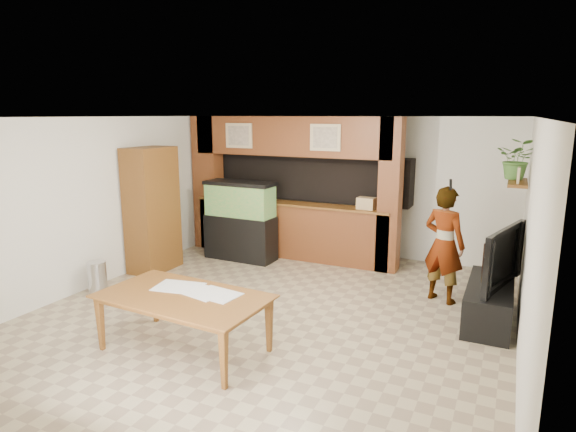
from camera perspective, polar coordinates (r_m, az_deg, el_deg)
The scene contains 22 objects.
floor at distance 6.67m, azimuth -1.73°, elevation -11.31°, with size 6.50×6.50×0.00m, color tan.
ceiling at distance 6.13m, azimuth -1.89°, elevation 11.63°, with size 6.50×6.50×0.00m, color white.
wall_back at distance 9.24m, azimuth 7.45°, elevation 3.55°, with size 6.00×6.00×0.00m, color silver.
wall_left at distance 8.07m, azimuth -21.13°, elevation 1.63°, with size 6.50×6.50×0.00m, color silver.
wall_right at distance 5.61m, azimuth 26.63°, elevation -3.10°, with size 6.50×6.50×0.00m, color silver.
partition at distance 9.01m, azimuth 0.47°, elevation 3.53°, with size 4.20×0.99×2.60m.
wall_clock at distance 8.68m, azimuth -16.49°, elevation 6.62°, with size 0.05×0.25×0.25m.
wall_shelf at distance 7.46m, azimuth 25.57°, elevation 3.59°, with size 0.25×0.90×0.04m, color brown.
pantry_cabinet at distance 8.46m, azimuth -15.80°, elevation 0.72°, with size 0.53×0.86×2.10m, color brown.
trash_can at distance 7.76m, azimuth -21.67°, elevation -6.82°, with size 0.27×0.27×0.50m, color #B2B2B7.
aquarium at distance 8.86m, azimuth -5.66°, elevation -0.66°, with size 1.31×0.49×1.45m.
tv_stand at distance 6.84m, azimuth 22.73°, elevation -9.43°, with size 0.55×1.50×0.50m, color black.
television at distance 6.64m, azimuth 23.17°, elevation -4.34°, with size 1.33×0.17×0.76m, color black.
photo_frame at distance 7.20m, azimuth 25.66°, elevation 4.36°, with size 0.03×0.16×0.22m, color tan.
potted_plant at distance 7.64m, azimuth 25.57°, elevation 6.12°, with size 0.52×0.45×0.58m, color #3F6F2C.
person at distance 7.14m, azimuth 18.01°, elevation -3.25°, with size 0.61×0.40×1.67m, color #A28658.
microphone at distance 6.81m, azimuth 18.72°, elevation 3.56°, with size 0.04×0.04×0.16m, color black.
dining_table at distance 5.64m, azimuth -12.42°, elevation -12.43°, with size 1.89×1.06×0.67m, color brown.
newspaper_a at distance 5.80m, azimuth -12.84°, elevation -8.18°, with size 0.54×0.39×0.01m, color silver.
newspaper_b at distance 5.49m, azimuth -8.45°, elevation -9.17°, with size 0.51×0.37×0.01m, color silver.
newspaper_c at distance 5.58m, azimuth -10.08°, elevation -8.88°, with size 0.50×0.36×0.01m, color silver.
counter_box at distance 8.35m, azimuth 9.25°, elevation 1.49°, with size 0.30×0.20×0.20m, color tan.
Camera 1 is at (2.80, -5.45, 2.64)m, focal length 30.00 mm.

